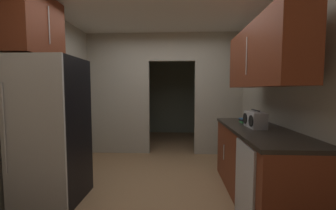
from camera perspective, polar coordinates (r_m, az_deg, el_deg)
ground at (r=3.21m, az=-3.16°, el=-21.68°), size 20.00×20.00×0.00m
kitchen_overhead_slab at (r=3.62m, az=-2.43°, el=24.14°), size 3.74×7.40×0.06m
kitchen_partition at (r=4.59m, az=-1.66°, el=4.05°), size 3.34×0.12×2.61m
adjoining_room_shell at (r=6.22m, az=-0.04°, el=3.27°), size 3.34×2.35×2.61m
kitchen_flank_left at (r=3.20m, az=-36.47°, el=1.62°), size 0.10×4.20×2.61m
kitchen_flank_right at (r=2.85m, az=32.49°, el=1.57°), size 0.10×4.20×2.61m
refrigerator at (r=3.00m, az=-28.97°, el=-6.07°), size 0.71×0.73×1.79m
lower_cabinet_run at (r=2.99m, az=23.26°, el=-14.53°), size 0.70×1.92×0.92m
dishwasher at (r=2.42m, az=19.96°, el=-19.76°), size 0.02×0.56×0.86m
upper_cabinet_counterside at (r=2.87m, az=24.05°, el=12.09°), size 0.36×1.73×0.76m
upper_cabinet_fridgeside at (r=3.27m, az=-32.36°, el=17.75°), size 0.36×0.78×0.77m
boombox at (r=2.91m, az=22.49°, el=-3.68°), size 0.18×0.38×0.23m
book_stack at (r=3.31m, az=19.90°, el=-3.92°), size 0.14×0.16×0.06m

